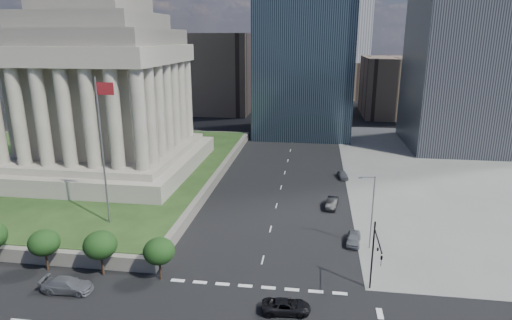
% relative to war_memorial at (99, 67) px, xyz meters
% --- Properties ---
extents(ground, '(500.00, 500.00, 0.00)m').
position_rel_war_memorial_xyz_m(ground, '(34.00, 52.00, -21.40)').
color(ground, black).
rests_on(ground, ground).
extents(plaza_terrace, '(66.00, 70.00, 1.80)m').
position_rel_war_memorial_xyz_m(plaza_terrace, '(-11.00, 2.00, -20.50)').
color(plaza_terrace, '#645F55').
rests_on(plaza_terrace, ground).
extents(plaza_lawn, '(64.00, 68.00, 0.10)m').
position_rel_war_memorial_xyz_m(plaza_lawn, '(-11.00, 2.00, -19.55)').
color(plaza_lawn, '#213616').
rests_on(plaza_lawn, plaza_terrace).
extents(war_memorial, '(34.00, 34.00, 39.00)m').
position_rel_war_memorial_xyz_m(war_memorial, '(0.00, 0.00, 0.00)').
color(war_memorial, gray).
rests_on(war_memorial, plaza_lawn).
extents(flagpole, '(2.52, 0.24, 20.00)m').
position_rel_war_memorial_xyz_m(flagpole, '(12.17, -24.00, -8.29)').
color(flagpole, slate).
rests_on(flagpole, plaza_lawn).
extents(midrise_glass, '(26.00, 26.00, 60.00)m').
position_rel_war_memorial_xyz_m(midrise_glass, '(36.00, 47.00, 8.60)').
color(midrise_glass, black).
rests_on(midrise_glass, ground).
extents(building_filler_ne, '(20.00, 30.00, 20.00)m').
position_rel_war_memorial_xyz_m(building_filler_ne, '(66.00, 82.00, -11.40)').
color(building_filler_ne, brown).
rests_on(building_filler_ne, ground).
extents(building_filler_nw, '(24.00, 30.00, 28.00)m').
position_rel_war_memorial_xyz_m(building_filler_nw, '(4.00, 82.00, -7.40)').
color(building_filler_nw, brown).
rests_on(building_filler_nw, ground).
extents(traffic_signal_ne, '(0.30, 5.74, 8.00)m').
position_rel_war_memorial_xyz_m(traffic_signal_ne, '(46.50, -34.30, -16.15)').
color(traffic_signal_ne, black).
rests_on(traffic_signal_ne, ground).
extents(street_lamp_north, '(2.13, 0.22, 10.00)m').
position_rel_war_memorial_xyz_m(street_lamp_north, '(47.33, -23.00, -15.74)').
color(street_lamp_north, slate).
rests_on(street_lamp_north, ground).
extents(pickup_truck, '(5.13, 2.76, 1.37)m').
position_rel_war_memorial_xyz_m(pickup_truck, '(37.66, -38.10, -20.72)').
color(pickup_truck, black).
rests_on(pickup_truck, ground).
extents(suv_grey, '(5.60, 2.45, 1.60)m').
position_rel_war_memorial_xyz_m(suv_grey, '(13.84, -37.80, -20.60)').
color(suv_grey, slate).
rests_on(suv_grey, ground).
extents(parked_sedan_near, '(2.39, 4.65, 1.52)m').
position_rel_war_memorial_xyz_m(parked_sedan_near, '(45.50, -21.88, -20.64)').
color(parked_sedan_near, gray).
rests_on(parked_sedan_near, ground).
extents(parked_sedan_mid, '(2.37, 5.00, 1.58)m').
position_rel_war_memorial_xyz_m(parked_sedan_mid, '(43.00, -9.53, -20.61)').
color(parked_sedan_mid, black).
rests_on(parked_sedan_mid, ground).
extents(parked_sedan_far, '(4.35, 2.31, 1.41)m').
position_rel_war_memorial_xyz_m(parked_sedan_far, '(45.50, 5.95, -20.70)').
color(parked_sedan_far, '#55575C').
rests_on(parked_sedan_far, ground).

